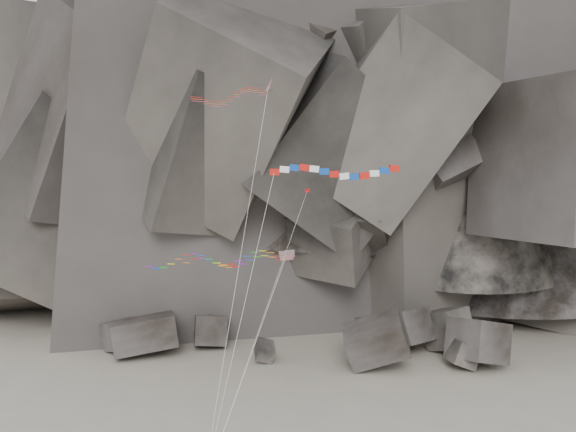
# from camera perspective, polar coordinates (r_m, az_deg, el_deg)

# --- Properties ---
(headland) EXTENTS (110.00, 70.00, 84.00)m
(headland) POSITION_cam_1_polar(r_m,az_deg,el_deg) (125.95, 1.29, 11.51)
(headland) COLOR #544C44
(headland) RESTS_ON ground
(boulder_field) EXTENTS (57.25, 17.61, 8.04)m
(boulder_field) POSITION_cam_1_polar(r_m,az_deg,el_deg) (91.15, 2.99, -11.05)
(boulder_field) COLOR #47423F
(boulder_field) RESTS_ON ground
(delta_kite) EXTENTS (8.49, 13.20, 33.20)m
(delta_kite) POSITION_cam_1_polar(r_m,az_deg,el_deg) (60.72, -5.62, 10.47)
(delta_kite) COLOR red
(delta_kite) RESTS_ON ground
(banner_kite) EXTENTS (15.42, 10.09, 25.37)m
(banner_kite) POSITION_cam_1_polar(r_m,az_deg,el_deg) (55.52, 4.08, 3.86)
(banner_kite) COLOR red
(banner_kite) RESTS_ON ground
(parafoil_kite) EXTENTS (15.02, 12.35, 17.58)m
(parafoil_kite) POSITION_cam_1_polar(r_m,az_deg,el_deg) (60.51, -6.89, -3.87)
(parafoil_kite) COLOR #CAA00B
(parafoil_kite) RESTS_ON ground
(pennant_kite) EXTENTS (7.50, 12.05, 23.09)m
(pennant_kite) POSITION_cam_1_polar(r_m,az_deg,el_deg) (56.13, -0.60, -4.35)
(pennant_kite) COLOR red
(pennant_kite) RESTS_ON ground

